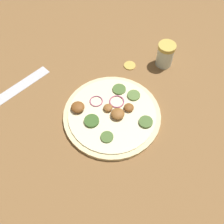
% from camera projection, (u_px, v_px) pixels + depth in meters
% --- Properties ---
extents(ground_plane, '(3.00, 3.00, 0.00)m').
position_uv_depth(ground_plane, '(112.00, 116.00, 0.73)').
color(ground_plane, brown).
extents(pizza, '(0.27, 0.27, 0.03)m').
position_uv_depth(pizza, '(112.00, 114.00, 0.72)').
color(pizza, beige).
rests_on(pizza, ground_plane).
extents(spice_jar, '(0.05, 0.05, 0.08)m').
position_uv_depth(spice_jar, '(165.00, 54.00, 0.80)').
color(spice_jar, silver).
rests_on(spice_jar, ground_plane).
extents(loose_cap, '(0.04, 0.04, 0.01)m').
position_uv_depth(loose_cap, '(130.00, 65.00, 0.83)').
color(loose_cap, gold).
rests_on(loose_cap, ground_plane).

